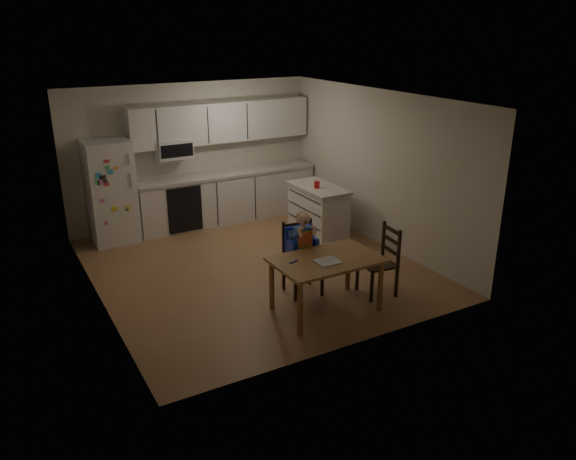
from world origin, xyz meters
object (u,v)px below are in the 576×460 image
(chair_booster, at_px, (301,244))
(refrigerator, at_px, (111,192))
(red_cup, at_px, (317,185))
(dining_table, at_px, (326,266))
(chair_side, at_px, (384,256))
(kitchen_island, at_px, (318,210))

(chair_booster, bearing_deg, refrigerator, 124.73)
(red_cup, relative_size, dining_table, 0.09)
(dining_table, height_order, chair_side, chair_side)
(chair_booster, relative_size, chair_side, 1.21)
(kitchen_island, bearing_deg, dining_table, -120.28)
(chair_booster, bearing_deg, red_cup, 58.22)
(kitchen_island, relative_size, chair_side, 1.24)
(kitchen_island, relative_size, chair_booster, 1.02)
(refrigerator, xyz_separation_m, chair_booster, (1.75, -3.18, -0.15))
(dining_table, bearing_deg, refrigerator, 114.70)
(dining_table, relative_size, chair_booster, 1.15)
(chair_booster, height_order, chair_side, chair_booster)
(refrigerator, distance_m, kitchen_island, 3.47)
(dining_table, xyz_separation_m, chair_side, (0.94, 0.04, -0.08))
(refrigerator, bearing_deg, red_cup, -26.35)
(refrigerator, bearing_deg, chair_booster, -61.15)
(refrigerator, xyz_separation_m, red_cup, (3.04, -1.51, 0.07))
(kitchen_island, distance_m, chair_side, 2.37)
(dining_table, bearing_deg, chair_side, 2.36)
(refrigerator, height_order, chair_side, refrigerator)
(refrigerator, xyz_separation_m, dining_table, (1.75, -3.80, -0.23))
(kitchen_island, bearing_deg, chair_booster, -128.24)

